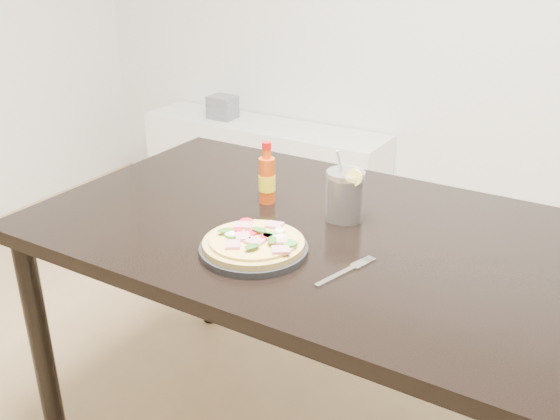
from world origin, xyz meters
The scene contains 8 objects.
dining_table centered at (0.26, 0.62, 0.67)m, with size 1.40×0.90×0.75m.
plate centered at (0.25, 0.41, 0.76)m, with size 0.26×0.26×0.02m, color black.
pizza centered at (0.25, 0.41, 0.78)m, with size 0.24×0.24×0.03m.
hot_sauce_bottle centered at (0.11, 0.68, 0.82)m, with size 0.05×0.05×0.18m.
cola_cup centered at (0.34, 0.69, 0.81)m, with size 0.11×0.10×0.19m.
fork centered at (0.48, 0.44, 0.75)m, with size 0.07×0.19×0.00m.
media_console centered at (-0.80, 2.07, 0.25)m, with size 1.40×0.34×0.50m, color white.
cd_stack centered at (-1.05, 2.05, 0.56)m, with size 0.14×0.12×0.13m.
Camera 1 is at (0.98, -0.68, 1.44)m, focal length 40.00 mm.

